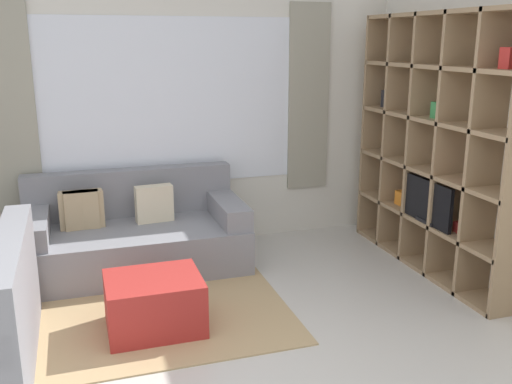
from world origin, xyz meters
name	(u,v)px	position (x,y,z in m)	size (l,w,h in m)	color
wall_back	(170,112)	(0.00, 2.94, 1.36)	(5.81, 0.11, 2.70)	silver
wall_right	(471,122)	(2.34, 1.46, 1.35)	(0.07, 4.11, 2.70)	silver
area_rug	(91,321)	(-0.90, 1.43, 0.01)	(2.97, 1.66, 0.01)	tan
shelving_unit	(440,147)	(2.16, 1.61, 1.12)	(0.35, 2.13, 2.27)	silver
couch_main	(135,235)	(-0.45, 2.42, 0.30)	(1.94, 0.99, 0.85)	gray
ottoman	(154,304)	(-0.45, 1.17, 0.20)	(0.67, 0.56, 0.40)	#A82823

